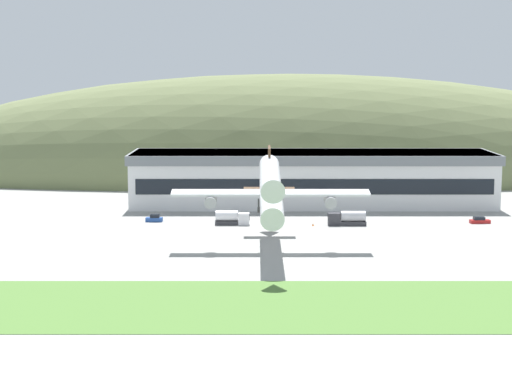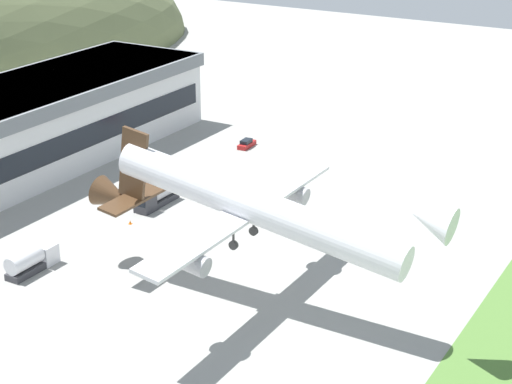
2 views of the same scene
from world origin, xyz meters
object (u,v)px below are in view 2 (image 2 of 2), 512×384
object	(u,v)px
service_car_1	(247,144)
fuel_truck	(157,196)
cargo_airplane	(249,207)
box_truck	(31,260)
traffic_cone_0	(130,222)

from	to	relation	value
service_car_1	fuel_truck	world-z (taller)	fuel_truck
cargo_airplane	service_car_1	distance (m)	57.02
cargo_airplane	box_truck	bearing A→B (deg)	106.53
traffic_cone_0	service_car_1	bearing A→B (deg)	4.91
fuel_truck	cargo_airplane	bearing A→B (deg)	-123.24
traffic_cone_0	cargo_airplane	bearing A→B (deg)	-110.86
cargo_airplane	service_car_1	bearing A→B (deg)	31.45
box_truck	traffic_cone_0	distance (m)	18.14
box_truck	service_car_1	bearing A→B (deg)	1.76
fuel_truck	traffic_cone_0	world-z (taller)	fuel_truck
cargo_airplane	fuel_truck	xyz separation A→B (m)	(17.54, 26.76, -10.25)
cargo_airplane	traffic_cone_0	world-z (taller)	cargo_airplane
cargo_airplane	box_truck	world-z (taller)	cargo_airplane
service_car_1	traffic_cone_0	size ratio (longest dim) A/B	7.91
cargo_airplane	traffic_cone_0	distance (m)	30.03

